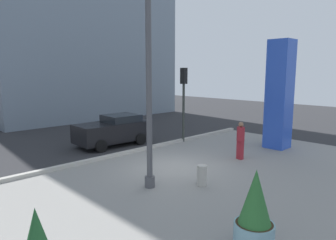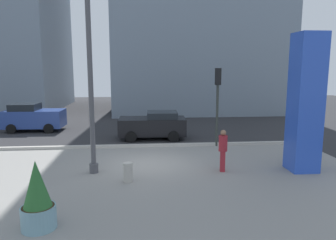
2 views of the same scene
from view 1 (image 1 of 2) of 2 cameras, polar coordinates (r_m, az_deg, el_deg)
name	(u,v)px [view 1 (image 1 of 2)]	position (r m, az deg, el deg)	size (l,w,h in m)	color
ground_plane	(119,150)	(16.18, -9.11, -5.60)	(60.00, 60.00, 0.00)	#2D2D30
plaza_pavement	(211,179)	(11.98, 8.02, -10.77)	(18.00, 10.00, 0.02)	gray
curb_strip	(129,152)	(15.47, -7.22, -5.93)	(18.00, 0.24, 0.16)	#B7B2A8
lamp_post	(149,87)	(10.33, -3.58, 6.07)	(0.44, 0.44, 7.18)	#4C4C51
art_pillar_blue	(279,95)	(17.13, 20.04, 4.41)	(1.11, 1.11, 5.68)	blue
potted_plant_by_pillar	(255,214)	(7.46, 15.84, -16.56)	(0.92, 0.92, 1.90)	#7AA8B7
concrete_bollard	(202,175)	(11.14, 6.34, -10.23)	(0.36, 0.36, 0.75)	#B2ADA3
traffic_light_corner	(184,92)	(17.54, 2.92, 5.24)	(0.28, 0.42, 4.27)	#333833
car_intersection	(113,130)	(17.23, -10.16, -1.87)	(4.08, 2.22, 1.66)	black
pedestrian_by_curb	(241,138)	(14.54, 13.35, -3.37)	(0.42, 0.42, 1.77)	maroon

